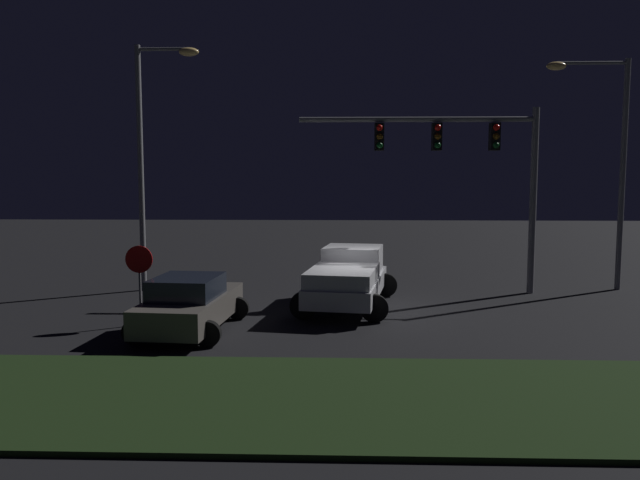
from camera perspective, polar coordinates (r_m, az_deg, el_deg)
name	(u,v)px	position (r m, az deg, el deg)	size (l,w,h in m)	color
ground_plane	(359,310)	(19.64, 3.57, -6.36)	(80.00, 80.00, 0.00)	black
grass_median	(372,399)	(11.96, 4.73, -14.18)	(24.53, 4.92, 0.10)	black
pickup_truck	(349,275)	(20.11, 2.62, -3.17)	(3.42, 5.64, 1.80)	#B7B7BC
car_sedan	(190,304)	(17.20, -11.71, -5.70)	(2.72, 4.53, 1.51)	#514C47
traffic_signal_gantry	(464,154)	(22.70, 12.91, 7.59)	(8.32, 0.56, 6.50)	slate
street_lamp_left	(151,140)	(23.40, -15.02, 8.71)	(2.27, 0.44, 8.71)	slate
street_lamp_right	(607,145)	(25.01, 24.55, 7.80)	(2.95, 0.44, 8.28)	slate
stop_sign	(139,270)	(18.12, -16.04, -2.59)	(0.76, 0.08, 2.23)	slate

